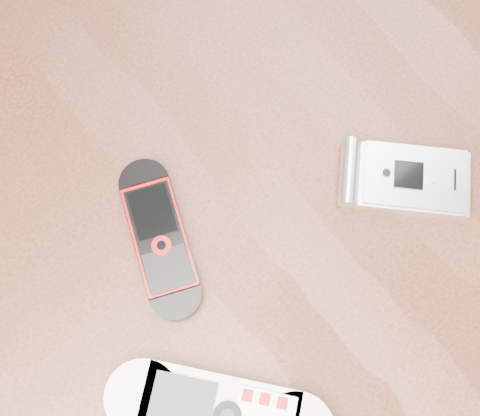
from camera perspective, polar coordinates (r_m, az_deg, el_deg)
name	(u,v)px	position (r m, az deg, el deg)	size (l,w,h in m)	color
ground	(238,326)	(1.30, -0.17, -10.04)	(4.00, 4.00, 0.00)	#472B19
table	(236,245)	(0.67, -0.33, -3.18)	(1.20, 0.80, 0.75)	black
nokia_white	(219,414)	(0.53, -1.80, -17.15)	(0.06, 0.18, 0.02)	silver
nokia_black_red	(160,238)	(0.56, -6.87, -2.55)	(0.04, 0.14, 0.01)	black
motorola_razr	(410,178)	(0.59, 14.34, 2.47)	(0.06, 0.11, 0.02)	silver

